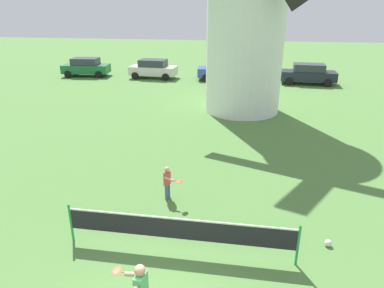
# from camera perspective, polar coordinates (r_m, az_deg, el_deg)

# --- Properties ---
(tennis_net) EXTENTS (5.71, 0.06, 1.10)m
(tennis_net) POSITION_cam_1_polar(r_m,az_deg,el_deg) (8.71, -2.17, -13.73)
(tennis_net) COLOR #238E4C
(tennis_net) RESTS_ON ground_plane
(player_far) EXTENTS (0.66, 0.60, 1.11)m
(player_far) POSITION_cam_1_polar(r_m,az_deg,el_deg) (10.98, -3.97, -6.07)
(player_far) COLOR slate
(player_far) RESTS_ON ground_plane
(stray_ball) EXTENTS (0.18, 0.18, 0.18)m
(stray_ball) POSITION_cam_1_polar(r_m,az_deg,el_deg) (9.89, 21.41, -14.86)
(stray_ball) COLOR silver
(stray_ball) RESTS_ON ground_plane
(parked_car_green) EXTENTS (4.07, 2.18, 1.56)m
(parked_car_green) POSITION_cam_1_polar(r_m,az_deg,el_deg) (32.32, -16.97, 12.00)
(parked_car_green) COLOR #1E6638
(parked_car_green) RESTS_ON ground_plane
(parked_car_cream) EXTENTS (4.00, 2.08, 1.56)m
(parked_car_cream) POSITION_cam_1_polar(r_m,az_deg,el_deg) (30.26, -6.37, 12.18)
(parked_car_cream) COLOR silver
(parked_car_cream) RESTS_ON ground_plane
(parked_car_blue) EXTENTS (4.42, 2.16, 1.56)m
(parked_car_blue) POSITION_cam_1_polar(r_m,az_deg,el_deg) (29.43, 5.27, 11.96)
(parked_car_blue) COLOR #334C99
(parked_car_blue) RESTS_ON ground_plane
(parked_car_black) EXTENTS (4.24, 2.05, 1.56)m
(parked_car_black) POSITION_cam_1_polar(r_m,az_deg,el_deg) (29.21, 18.51, 10.88)
(parked_car_black) COLOR #1E232D
(parked_car_black) RESTS_ON ground_plane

